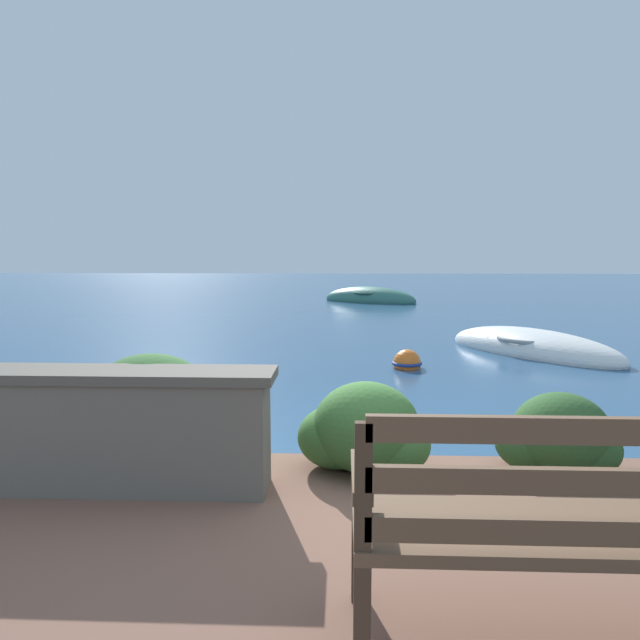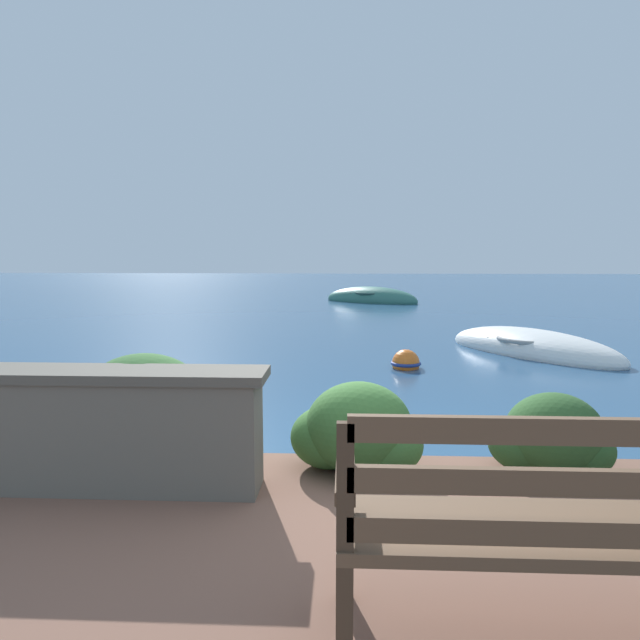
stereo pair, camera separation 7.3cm
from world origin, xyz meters
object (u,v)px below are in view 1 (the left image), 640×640
Objects in this scene: park_bench at (548,522)px; rowboat_nearest at (532,349)px; mooring_buoy at (407,363)px; rowboat_mid at (370,300)px.

park_bench reaches higher than rowboat_nearest.
rowboat_nearest reaches higher than mooring_buoy.
rowboat_mid reaches higher than rowboat_nearest.
rowboat_mid is (0.15, 17.12, -0.63)m from park_bench.
rowboat_mid is at bearing 89.32° from park_bench.
mooring_buoy is (0.19, 6.19, -0.63)m from park_bench.
park_bench is at bearing 127.54° from rowboat_nearest.
rowboat_mid is 10.93m from mooring_buoy.
park_bench is 7.91m from rowboat_nearest.
park_bench is 17.13m from rowboat_mid.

